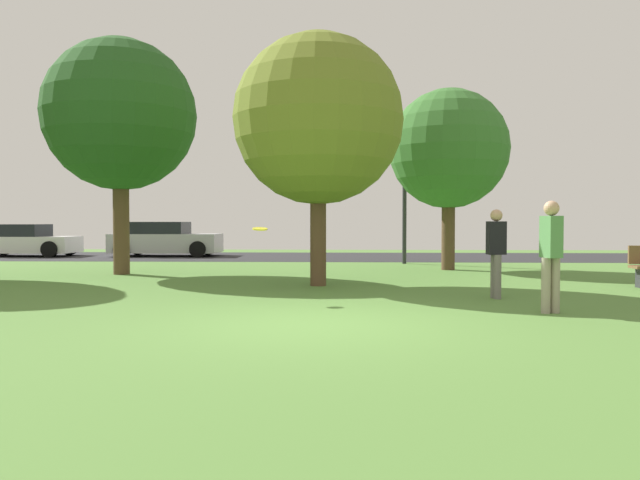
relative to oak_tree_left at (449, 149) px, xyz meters
The scene contains 11 objects.
ground_plane 10.86m from the oak_tree_left, 109.73° to the right, with size 44.00×44.00×0.00m, color #547F38.
road_strip 8.03m from the oak_tree_left, 118.76° to the left, with size 44.00×6.40×0.01m, color #28282B.
oak_tree_left is the anchor object (origin of this frame).
oak_tree_right 5.83m from the oak_tree_left, 128.36° to the right, with size 3.75×3.75×5.54m.
oak_tree_center 9.25m from the oak_tree_left, 168.20° to the right, with size 4.03×4.03×6.28m.
person_thrower 7.20m from the oak_tree_left, 92.04° to the right, with size 0.34×0.30×1.65m.
person_bystander 8.88m from the oak_tree_left, 88.88° to the right, with size 0.30×0.36×1.75m.
frisbee_disc 8.82m from the oak_tree_left, 122.18° to the right, with size 0.35×0.35×0.06m.
parked_car_white 17.42m from the oak_tree_left, 158.59° to the left, with size 4.01×1.97×1.29m.
parked_car_silver 12.58m from the oak_tree_left, 147.44° to the left, with size 4.30×2.09×1.39m.
street_lamp_post 3.01m from the oak_tree_left, 112.31° to the left, with size 0.14×0.14×4.50m, color #2D2D33.
Camera 1 is at (0.44, -8.51, 1.44)m, focal length 34.65 mm.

